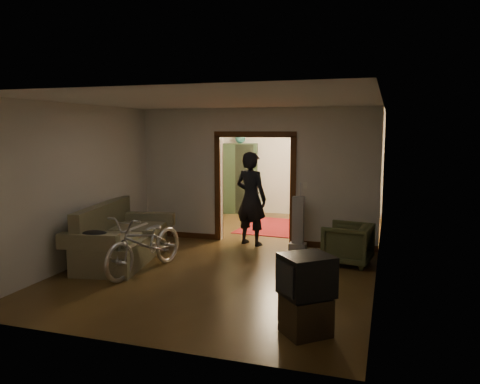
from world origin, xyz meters
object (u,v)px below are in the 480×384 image
at_px(bicycle, 145,243).
at_px(locker, 240,178).
at_px(person, 251,199).
at_px(desk, 333,206).
at_px(armchair, 348,244).
at_px(sofa, 123,233).

distance_m(bicycle, locker, 5.88).
distance_m(person, desk, 3.55).
height_order(armchair, person, person).
bearing_deg(bicycle, locker, 101.83).
distance_m(bicycle, person, 2.64).
distance_m(locker, desk, 2.75).
bearing_deg(bicycle, person, 73.69).
bearing_deg(locker, armchair, -63.63).
distance_m(sofa, bicycle, 0.87).
distance_m(armchair, locker, 5.55).
height_order(bicycle, armchair, bicycle).
relative_size(sofa, locker, 1.12).
bearing_deg(desk, person, -127.84).
bearing_deg(bicycle, armchair, 35.16).
bearing_deg(sofa, person, 34.54).
bearing_deg(locker, sofa, -106.85).
bearing_deg(armchair, sofa, -66.08).
relative_size(bicycle, person, 0.98).
height_order(sofa, locker, locker).
height_order(locker, desk, locker).
relative_size(bicycle, locker, 0.95).
bearing_deg(person, bicycle, 82.19).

